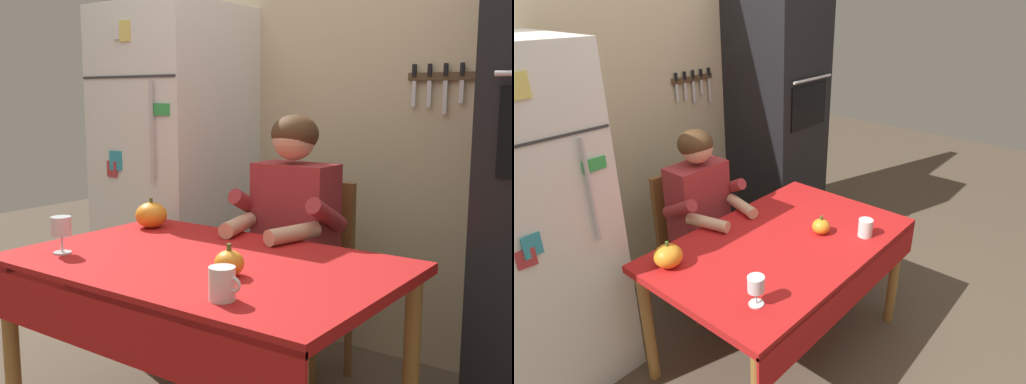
% 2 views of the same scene
% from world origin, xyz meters
% --- Properties ---
extents(ground_plane, '(10.00, 10.00, 0.00)m').
position_xyz_m(ground_plane, '(0.00, 0.00, 0.00)').
color(ground_plane, brown).
rests_on(ground_plane, ground).
extents(back_wall_assembly, '(3.70, 0.13, 2.60)m').
position_xyz_m(back_wall_assembly, '(0.05, 1.35, 1.30)').
color(back_wall_assembly, '#BCAD89').
rests_on(back_wall_assembly, ground).
extents(refrigerator, '(0.68, 0.71, 1.80)m').
position_xyz_m(refrigerator, '(-0.95, 0.96, 0.90)').
color(refrigerator, white).
rests_on(refrigerator, ground).
extents(wall_oven, '(0.60, 0.64, 2.10)m').
position_xyz_m(wall_oven, '(1.05, 1.00, 1.05)').
color(wall_oven, black).
rests_on(wall_oven, ground).
extents(dining_table, '(1.40, 0.90, 0.74)m').
position_xyz_m(dining_table, '(0.00, 0.08, 0.66)').
color(dining_table, '#9E6B33').
rests_on(dining_table, ground).
extents(chair_behind_person, '(0.40, 0.40, 0.93)m').
position_xyz_m(chair_behind_person, '(-0.02, 0.87, 0.51)').
color(chair_behind_person, brown).
rests_on(chair_behind_person, ground).
extents(seated_person, '(0.47, 0.55, 1.25)m').
position_xyz_m(seated_person, '(-0.02, 0.68, 0.74)').
color(seated_person, '#38384C').
rests_on(seated_person, ground).
extents(coffee_mug, '(0.11, 0.08, 0.10)m').
position_xyz_m(coffee_mug, '(0.34, -0.21, 0.79)').
color(coffee_mug, white).
rests_on(coffee_mug, dining_table).
extents(wine_glass, '(0.08, 0.08, 0.14)m').
position_xyz_m(wine_glass, '(-0.49, -0.15, 0.84)').
color(wine_glass, white).
rests_on(wine_glass, dining_table).
extents(pumpkin_large, '(0.14, 0.14, 0.14)m').
position_xyz_m(pumpkin_large, '(-0.55, 0.37, 0.80)').
color(pumpkin_large, orange).
rests_on(pumpkin_large, dining_table).
extents(pumpkin_medium, '(0.10, 0.10, 0.11)m').
position_xyz_m(pumpkin_medium, '(0.20, -0.01, 0.78)').
color(pumpkin_medium, orange).
rests_on(pumpkin_medium, dining_table).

